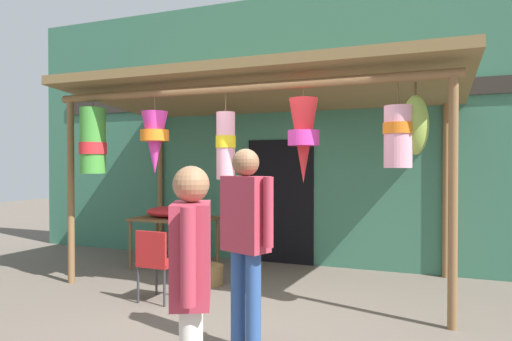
# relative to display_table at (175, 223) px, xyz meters

# --- Properties ---
(ground_plane) EXTENTS (30.00, 30.00, 0.00)m
(ground_plane) POSITION_rel_display_table_xyz_m (1.87, -1.49, -0.70)
(ground_plane) COLOR #60564C
(shop_facade) EXTENTS (10.72, 0.29, 4.34)m
(shop_facade) POSITION_rel_display_table_xyz_m (1.86, 1.05, 1.47)
(shop_facade) COLOR #387056
(shop_facade) RESTS_ON ground_plane
(market_stall_canopy) EXTENTS (5.23, 2.65, 2.77)m
(market_stall_canopy) POSITION_rel_display_table_xyz_m (1.52, -0.41, 1.71)
(market_stall_canopy) COLOR brown
(market_stall_canopy) RESTS_ON ground_plane
(display_table) EXTENTS (1.22, 0.82, 0.78)m
(display_table) POSITION_rel_display_table_xyz_m (0.00, 0.00, 0.00)
(display_table) COLOR brown
(display_table) RESTS_ON ground_plane
(flower_heap_on_table) EXTENTS (0.81, 0.57, 0.17)m
(flower_heap_on_table) POSITION_rel_display_table_xyz_m (-0.05, -0.02, 0.17)
(flower_heap_on_table) COLOR red
(flower_heap_on_table) RESTS_ON display_table
(folding_chair) EXTENTS (0.41, 0.41, 0.84)m
(folding_chair) POSITION_rel_display_table_xyz_m (0.73, -1.59, -0.20)
(folding_chair) COLOR #AD1E1E
(folding_chair) RESTS_ON ground_plane
(wicker_basket_by_table) EXTENTS (0.47, 0.47, 0.25)m
(wicker_basket_by_table) POSITION_rel_display_table_xyz_m (0.90, -0.68, -0.58)
(wicker_basket_by_table) COLOR olive
(wicker_basket_by_table) RESTS_ON ground_plane
(vendor_in_orange) EXTENTS (0.37, 0.54, 1.60)m
(vendor_in_orange) POSITION_rel_display_table_xyz_m (2.38, -3.69, 0.24)
(vendor_in_orange) COLOR silver
(vendor_in_orange) RESTS_ON ground_plane
(customer_foreground) EXTENTS (0.56, 0.35, 1.74)m
(customer_foreground) POSITION_rel_display_table_xyz_m (2.22, -2.46, 0.33)
(customer_foreground) COLOR #2D5193
(customer_foreground) RESTS_ON ground_plane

